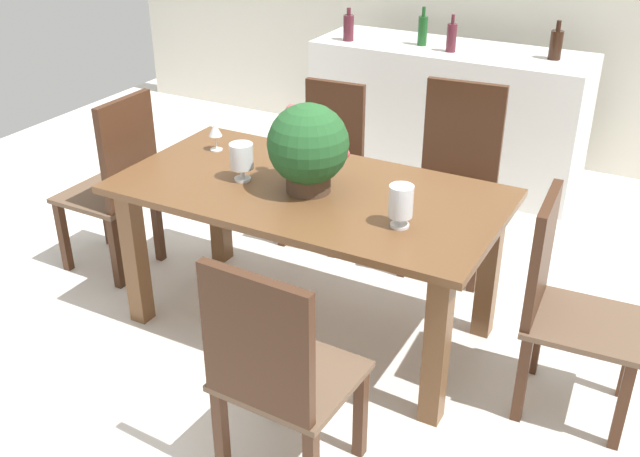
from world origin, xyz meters
TOP-DOWN VIEW (x-y plane):
  - ground_plane at (0.00, 0.00)m, footprint 7.04×7.04m
  - dining_table at (0.00, -0.16)m, footprint 1.78×0.93m
  - chair_far_right at (0.39, 0.80)m, footprint 0.51×0.46m
  - chair_near_right at (0.40, -1.12)m, footprint 0.48×0.46m
  - chair_far_left at (-0.41, 0.79)m, footprint 0.43×0.48m
  - chair_foot_end at (1.18, -0.17)m, footprint 0.49×0.45m
  - chair_head_end at (-1.18, -0.16)m, footprint 0.47×0.42m
  - flower_centerpiece at (0.01, -0.19)m, footprint 0.37×0.37m
  - crystal_vase_left at (-0.32, -0.23)m, footprint 0.11×0.11m
  - crystal_vase_center_near at (0.52, -0.32)m, footprint 0.10×0.10m
  - wine_glass at (-0.65, 0.02)m, footprint 0.07×0.07m
  - kitchen_counter at (-0.06, 1.93)m, footprint 1.86×0.62m
  - wine_bottle_green at (-0.04, 1.82)m, footprint 0.06×0.06m
  - wine_bottle_clear at (0.61, 1.95)m, footprint 0.08×0.08m
  - wine_bottle_dark at (-0.76, 1.78)m, footprint 0.07×0.07m
  - wine_bottle_tall at (-0.27, 1.89)m, footprint 0.06×0.06m

SIDE VIEW (x-z plane):
  - ground_plane at x=0.00m, z-range 0.00..0.00m
  - kitchen_counter at x=-0.06m, z-range 0.00..0.94m
  - chair_far_left at x=-0.41m, z-range 0.04..0.97m
  - chair_foot_end at x=1.18m, z-range 0.04..1.00m
  - chair_near_right at x=0.40m, z-range 0.05..1.02m
  - chair_head_end at x=-1.18m, z-range 0.04..1.06m
  - chair_far_right at x=0.39m, z-range 0.05..1.09m
  - dining_table at x=0.00m, z-range 0.25..1.01m
  - wine_glass at x=-0.65m, z-range 0.79..0.94m
  - crystal_vase_center_near at x=0.52m, z-range 0.78..0.96m
  - crystal_vase_left at x=-0.32m, z-range 0.79..0.97m
  - flower_centerpiece at x=0.01m, z-range 0.77..1.18m
  - wine_bottle_dark at x=-0.76m, z-range 0.92..1.14m
  - wine_bottle_green at x=-0.04m, z-range 0.92..1.16m
  - wine_bottle_clear at x=0.61m, z-range 0.91..1.16m
  - wine_bottle_tall at x=-0.27m, z-range 0.91..1.17m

